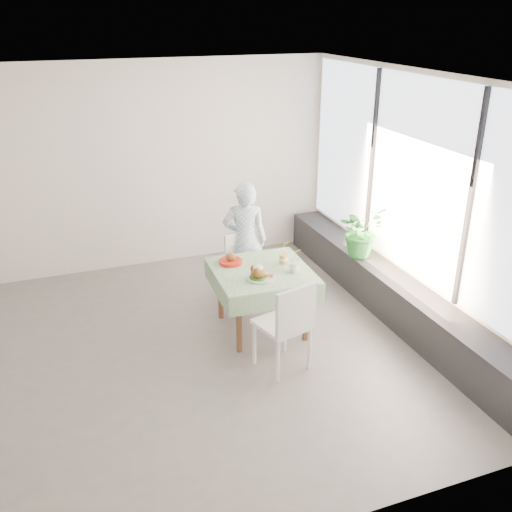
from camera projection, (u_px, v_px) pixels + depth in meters
name	position (u px, v px, depth m)	size (l,w,h in m)	color
floor	(159.00, 359.00, 5.97)	(6.00, 6.00, 0.00)	#605D5B
ceiling	(137.00, 82.00, 4.86)	(6.00, 6.00, 0.00)	white
wall_back	(114.00, 170.00, 7.56)	(6.00, 0.02, 2.80)	white
wall_front	(231.00, 383.00, 3.27)	(6.00, 0.02, 2.80)	white
wall_right	(416.00, 200.00, 6.38)	(0.02, 5.00, 2.80)	white
window_pane	(416.00, 179.00, 6.27)	(0.01, 4.80, 2.18)	#D1E0F9
window_ledge	(391.00, 295.00, 6.77)	(0.40, 4.80, 0.50)	black
cafe_table	(262.00, 293.00, 6.36)	(1.08, 1.08, 0.74)	brown
chair_far	(247.00, 281.00, 7.08)	(0.50, 0.50, 0.86)	white
chair_near	(283.00, 341.00, 5.72)	(0.56, 0.56, 0.98)	white
diner	(245.00, 241.00, 7.01)	(0.55, 0.36, 1.50)	#8CBAE0
main_dish	(260.00, 274.00, 6.01)	(0.33, 0.33, 0.17)	white
juice_cup_orange	(283.00, 258.00, 6.38)	(0.10, 0.10, 0.29)	white
juice_cup_lemonade	(294.00, 266.00, 6.17)	(0.11, 0.11, 0.30)	white
second_dish	(231.00, 260.00, 6.39)	(0.26, 0.26, 0.12)	red
potted_plant	(361.00, 231.00, 7.11)	(0.58, 0.51, 0.65)	#26732F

